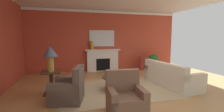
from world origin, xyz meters
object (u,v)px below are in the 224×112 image
Objects in this scene: armchair_near_window at (69,90)px; table_lamp at (50,54)px; mantel_mirror at (102,38)px; fireplace at (103,61)px; vase_mantel_left at (92,45)px; vase_tall_corner at (141,63)px; potted_plant at (153,61)px; coffee_table at (118,80)px; armchair_facing_fireplace at (125,100)px; side_table at (51,81)px; sofa at (170,77)px.

armchair_near_window is 1.28m from table_lamp.
fireplace is at bearing -90.00° from mantel_mirror.
fireplace is 0.97m from vase_mantel_left.
armchair_near_window is 1.38× the size of vase_tall_corner.
armchair_near_window is 5.40m from potted_plant.
mantel_mirror reaches higher than vase_mantel_left.
mantel_mirror reaches higher than coffee_table.
mantel_mirror is at bearing 87.01° from coffee_table.
side_table is (-1.72, 1.75, 0.09)m from armchair_facing_fireplace.
table_lamp is 3.32m from vase_mantel_left.
side_table is (-0.50, 0.74, 0.09)m from armchair_near_window.
sofa is at bearing -3.29° from table_lamp.
vase_mantel_left is (-0.07, 4.62, 1.03)m from armchair_facing_fireplace.
vase_tall_corner is at bearing 31.61° from table_lamp.
side_table is 5.44m from potted_plant.
armchair_near_window is (-1.71, -3.66, -0.22)m from fireplace.
potted_plant is (2.82, 2.60, 0.16)m from coffee_table.
sofa is 2.23× the size of armchair_near_window.
armchair_near_window is 2.20× the size of vase_mantel_left.
coffee_table is at bearing -137.24° from potted_plant.
side_table is at bearing -153.25° from potted_plant.
vase_tall_corner is at bearing 41.75° from armchair_near_window.
fireplace is 2.16× the size of potted_plant.
armchair_facing_fireplace is 2.62m from table_lamp.
vase_mantel_left reaches higher than side_table.
fireplace is 1.80× the size of coffee_table.
mantel_mirror reaches higher than table_lamp.
vase_tall_corner is at bearing 31.61° from side_table.
vase_mantel_left is (-0.55, -0.05, 0.80)m from fireplace.
sofa reaches higher than vase_tall_corner.
side_table is (-2.21, -3.04, -1.27)m from mantel_mirror.
armchair_near_window and armchair_facing_fireplace have the same top height.
armchair_facing_fireplace is (1.23, -1.01, 0.00)m from armchair_near_window.
side_table reaches higher than coffee_table.
sofa is 2.60× the size of potted_plant.
armchair_facing_fireplace is 5.05m from vase_tall_corner.
table_lamp is at bearing -120.04° from vase_mantel_left.
side_table is (-2.21, -2.92, -0.13)m from fireplace.
vase_mantel_left is at bearing 59.96° from table_lamp.
armchair_facing_fireplace is 5.24m from potted_plant.
sofa is at bearing -95.36° from vase_tall_corner.
vase_tall_corner is at bearing 84.64° from sofa.
mantel_mirror is 1.56× the size of potted_plant.
vase_mantel_left is at bearing -174.89° from fireplace.
armchair_near_window reaches higher than coffee_table.
table_lamp is (-3.99, 0.23, 0.93)m from sofa.
mantel_mirror is at bearing 53.99° from table_lamp.
side_table is at bearing 123.93° from armchair_near_window.
vase_mantel_left reaches higher than armchair_near_window.
table_lamp is 1.70× the size of vase_mantel_left.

